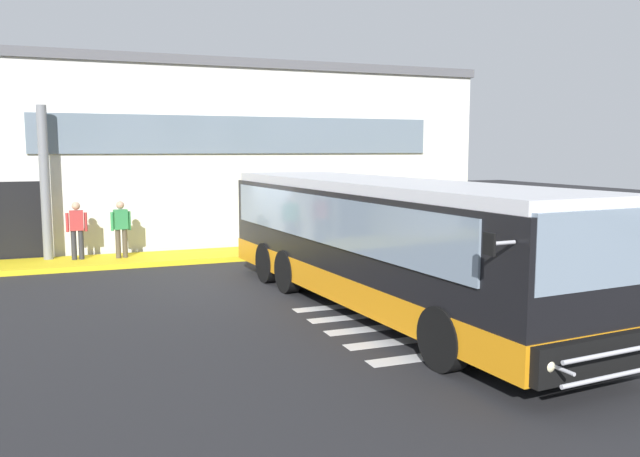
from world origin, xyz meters
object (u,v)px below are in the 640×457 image
(passenger_by_doorway, at_px, (121,225))
(safety_bollard_yellow, at_px, (311,244))
(bus_main_foreground, at_px, (384,246))
(passenger_near_column, at_px, (77,228))
(entry_support_column, at_px, (45,183))

(passenger_by_doorway, bearing_deg, safety_bollard_yellow, -13.53)
(safety_bollard_yellow, bearing_deg, bus_main_foreground, -97.04)
(safety_bollard_yellow, bearing_deg, passenger_by_doorway, 166.47)
(passenger_near_column, height_order, safety_bollard_yellow, passenger_near_column)
(bus_main_foreground, height_order, safety_bollard_yellow, bus_main_foreground)
(bus_main_foreground, distance_m, safety_bollard_yellow, 6.62)
(entry_support_column, relative_size, bus_main_foreground, 0.38)
(entry_support_column, xyz_separation_m, bus_main_foreground, (6.70, -8.31, -1.03))
(bus_main_foreground, distance_m, passenger_by_doorway, 9.13)
(passenger_near_column, xyz_separation_m, passenger_by_doorway, (1.21, -0.11, 0.03))
(entry_support_column, height_order, passenger_by_doorway, entry_support_column)
(bus_main_foreground, bearing_deg, safety_bollard_yellow, 82.96)
(passenger_near_column, height_order, passenger_by_doorway, same)
(passenger_near_column, bearing_deg, safety_bollard_yellow, -12.08)
(entry_support_column, height_order, safety_bollard_yellow, entry_support_column)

